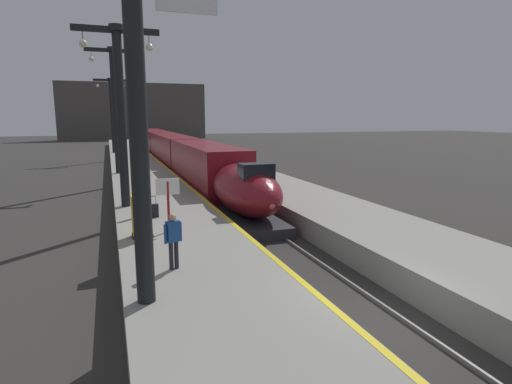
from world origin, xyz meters
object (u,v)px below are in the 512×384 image
(passenger_mid_platform, at_px, (173,237))
(station_column_mid, at_px, (120,100))
(station_column_far, at_px, (115,99))
(passenger_near_edge, at_px, (144,194))
(highspeed_train_main, at_px, (174,151))
(station_column_near, at_px, (138,73))
(station_column_distant, at_px, (112,108))
(departure_info_board, at_px, (168,194))
(rolling_suitcase, at_px, (154,211))
(ticket_machine_yellow, at_px, (142,218))

(passenger_mid_platform, bearing_deg, station_column_mid, 95.68)
(station_column_far, distance_m, passenger_near_edge, 16.55)
(highspeed_train_main, relative_size, station_column_near, 6.50)
(highspeed_train_main, relative_size, station_column_distant, 6.21)
(station_column_distant, height_order, departure_info_board, station_column_distant)
(station_column_near, relative_size, station_column_mid, 1.01)
(passenger_near_edge, xyz_separation_m, departure_info_board, (0.68, -3.12, 0.52))
(highspeed_train_main, relative_size, passenger_near_edge, 33.99)
(station_column_near, bearing_deg, station_column_distant, 90.07)
(station_column_far, bearing_deg, highspeed_train_main, 57.66)
(station_column_near, bearing_deg, rolling_suitcase, 83.28)
(station_column_distant, xyz_separation_m, departure_info_board, (1.41, -39.97, -4.05))
(passenger_mid_platform, bearing_deg, departure_info_board, 84.05)
(station_column_mid, bearing_deg, rolling_suitcase, -69.48)
(station_column_far, distance_m, passenger_mid_platform, 23.66)
(station_column_near, height_order, rolling_suitcase, station_column_near)
(highspeed_train_main, distance_m, station_column_far, 12.08)
(station_column_distant, relative_size, passenger_mid_platform, 5.47)
(passenger_near_edge, relative_size, departure_info_board, 0.80)
(ticket_machine_yellow, distance_m, departure_info_board, 1.37)
(passenger_mid_platform, xyz_separation_m, ticket_machine_yellow, (-0.62, 3.79, -0.25))
(station_column_near, height_order, station_column_distant, station_column_distant)
(station_column_near, relative_size, passenger_mid_platform, 5.23)
(station_column_near, bearing_deg, ticket_machine_yellow, 87.11)
(station_column_far, xyz_separation_m, passenger_near_edge, (0.73, -15.81, -4.84))
(station_column_mid, bearing_deg, highspeed_train_main, 75.42)
(station_column_mid, bearing_deg, ticket_machine_yellow, -86.65)
(station_column_distant, bearing_deg, rolling_suitcase, -88.32)
(station_column_distant, bearing_deg, passenger_near_edge, -88.87)
(passenger_mid_platform, bearing_deg, rolling_suitcase, 88.94)
(station_column_near, xyz_separation_m, rolling_suitcase, (1.04, 8.83, -5.13))
(passenger_near_edge, distance_m, passenger_mid_platform, 7.33)
(station_column_distant, distance_m, passenger_mid_platform, 44.42)
(station_column_far, bearing_deg, station_column_near, -89.87)
(departure_info_board, bearing_deg, passenger_near_edge, 102.36)
(highspeed_train_main, relative_size, rolling_suitcase, 58.50)
(departure_info_board, bearing_deg, station_column_near, -102.31)
(ticket_machine_yellow, bearing_deg, rolling_suitcase, 76.18)
(station_column_mid, bearing_deg, station_column_far, 90.00)
(station_column_near, distance_m, station_column_far, 25.13)
(station_column_distant, xyz_separation_m, passenger_mid_platform, (0.97, -44.17, -4.57))
(highspeed_train_main, bearing_deg, ticket_machine_yellow, -100.96)
(rolling_suitcase, bearing_deg, ticket_machine_yellow, -103.82)
(station_column_far, xyz_separation_m, departure_info_board, (1.41, -18.93, -4.33))
(station_column_mid, height_order, rolling_suitcase, station_column_mid)
(passenger_near_edge, distance_m, rolling_suitcase, 0.92)
(station_column_mid, bearing_deg, station_column_near, -89.72)
(highspeed_train_main, bearing_deg, departure_info_board, -99.03)
(passenger_mid_platform, bearing_deg, passenger_near_edge, 91.92)
(ticket_machine_yellow, bearing_deg, departure_info_board, 21.22)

